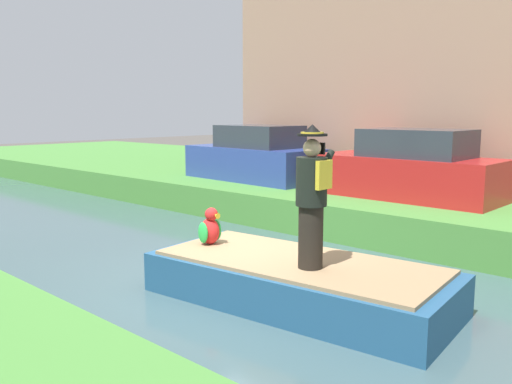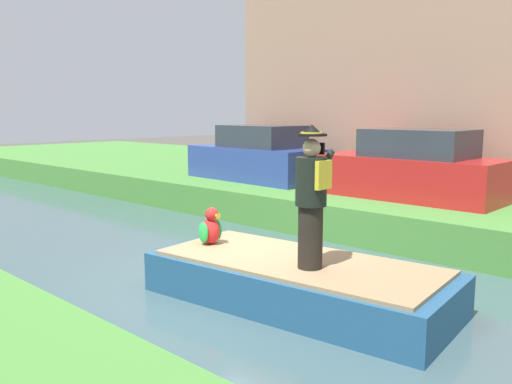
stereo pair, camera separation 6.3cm
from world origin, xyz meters
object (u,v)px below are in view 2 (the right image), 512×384
object	(u,v)px
parked_car_red	(411,169)
parrot_plush	(211,228)
parked_car_blue	(257,157)
person_pirate	(311,197)
boat	(298,282)

from	to	relation	value
parked_car_red	parrot_plush	bearing A→B (deg)	174.81
parked_car_red	parked_car_blue	xyz separation A→B (m)	(0.00, 4.57, 0.00)
person_pirate	parked_car_blue	bearing A→B (deg)	34.51
boat	person_pirate	size ratio (longest dim) A/B	2.36
boat	parked_car_red	size ratio (longest dim) A/B	1.09
person_pirate	boat	bearing A→B (deg)	49.12
parked_car_red	parked_car_blue	distance (m)	4.57
parrot_plush	parked_car_blue	xyz separation A→B (m)	(5.44, 4.08, 0.51)
parrot_plush	parked_car_red	world-z (taller)	parked_car_red
parrot_plush	parked_car_blue	size ratio (longest dim) A/B	0.14
person_pirate	parrot_plush	world-z (taller)	person_pirate
boat	parked_car_blue	distance (m)	7.74
person_pirate	parked_car_blue	distance (m)	8.05
parrot_plush	parked_car_blue	distance (m)	6.82
boat	parked_car_red	distance (m)	5.43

